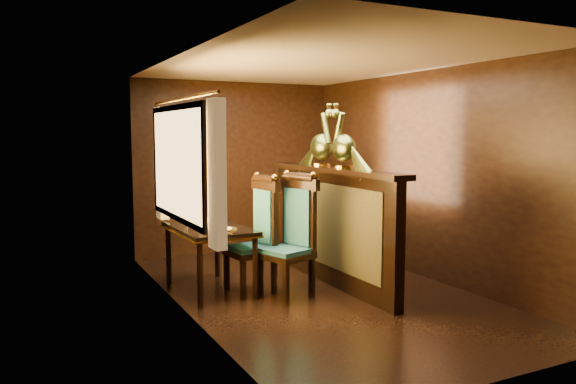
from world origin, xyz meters
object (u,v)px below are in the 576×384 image
object	(u,v)px
dining_table	(209,233)
peacock_right	(321,135)
chair_right	(259,230)
peacock_left	(344,136)
chair_left	(294,231)

from	to	relation	value
dining_table	peacock_right	distance (m)	1.75
dining_table	chair_right	bearing A→B (deg)	-26.53
peacock_left	peacock_right	distance (m)	0.50
chair_left	dining_table	bearing A→B (deg)	125.80
dining_table	peacock_left	size ratio (longest dim) A/B	1.73
chair_right	peacock_left	bearing A→B (deg)	-28.45
peacock_left	peacock_right	size ratio (longest dim) A/B	0.99
dining_table	chair_left	world-z (taller)	chair_left
peacock_right	dining_table	bearing A→B (deg)	176.52
chair_left	peacock_left	xyz separation A→B (m)	(0.60, -0.03, 1.02)
dining_table	chair_right	xyz separation A→B (m)	(0.51, -0.23, 0.03)
dining_table	peacock_right	bearing A→B (deg)	-5.38
chair_left	chair_right	world-z (taller)	chair_left
chair_left	peacock_right	world-z (taller)	peacock_right
peacock_left	dining_table	bearing A→B (deg)	156.99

